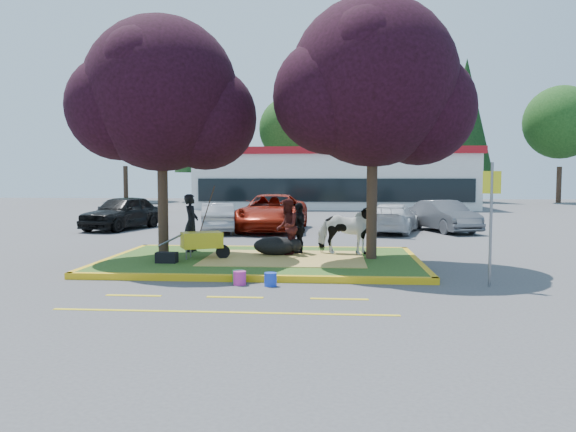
# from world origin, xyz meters

# --- Properties ---
(ground) EXTENTS (90.00, 90.00, 0.00)m
(ground) POSITION_xyz_m (0.00, 0.00, 0.00)
(ground) COLOR #424244
(ground) RESTS_ON ground
(median_island) EXTENTS (8.00, 5.00, 0.15)m
(median_island) POSITION_xyz_m (0.00, 0.00, 0.07)
(median_island) COLOR #2A4916
(median_island) RESTS_ON ground
(curb_near) EXTENTS (8.30, 0.16, 0.15)m
(curb_near) POSITION_xyz_m (0.00, -2.58, 0.07)
(curb_near) COLOR gold
(curb_near) RESTS_ON ground
(curb_far) EXTENTS (8.30, 0.16, 0.15)m
(curb_far) POSITION_xyz_m (0.00, 2.58, 0.07)
(curb_far) COLOR gold
(curb_far) RESTS_ON ground
(curb_left) EXTENTS (0.16, 5.30, 0.15)m
(curb_left) POSITION_xyz_m (-4.08, 0.00, 0.07)
(curb_left) COLOR gold
(curb_left) RESTS_ON ground
(curb_right) EXTENTS (0.16, 5.30, 0.15)m
(curb_right) POSITION_xyz_m (4.08, 0.00, 0.07)
(curb_right) COLOR gold
(curb_right) RESTS_ON ground
(straw_bedding) EXTENTS (4.20, 3.00, 0.01)m
(straw_bedding) POSITION_xyz_m (0.60, 0.00, 0.15)
(straw_bedding) COLOR tan
(straw_bedding) RESTS_ON median_island
(tree_purple_left) EXTENTS (5.06, 4.20, 6.51)m
(tree_purple_left) POSITION_xyz_m (-2.78, 0.38, 4.36)
(tree_purple_left) COLOR black
(tree_purple_left) RESTS_ON median_island
(tree_purple_right) EXTENTS (5.30, 4.40, 6.82)m
(tree_purple_right) POSITION_xyz_m (2.92, 0.18, 4.56)
(tree_purple_right) COLOR black
(tree_purple_right) RESTS_ON median_island
(fire_lane_stripe_a) EXTENTS (1.10, 0.12, 0.01)m
(fire_lane_stripe_a) POSITION_xyz_m (-2.00, -4.20, 0.00)
(fire_lane_stripe_a) COLOR yellow
(fire_lane_stripe_a) RESTS_ON ground
(fire_lane_stripe_b) EXTENTS (1.10, 0.12, 0.01)m
(fire_lane_stripe_b) POSITION_xyz_m (0.00, -4.20, 0.00)
(fire_lane_stripe_b) COLOR yellow
(fire_lane_stripe_b) RESTS_ON ground
(fire_lane_stripe_c) EXTENTS (1.10, 0.12, 0.01)m
(fire_lane_stripe_c) POSITION_xyz_m (2.00, -4.20, 0.00)
(fire_lane_stripe_c) COLOR yellow
(fire_lane_stripe_c) RESTS_ON ground
(fire_lane_long) EXTENTS (6.00, 0.10, 0.01)m
(fire_lane_long) POSITION_xyz_m (0.00, -5.40, 0.00)
(fire_lane_long) COLOR yellow
(fire_lane_long) RESTS_ON ground
(retail_building) EXTENTS (20.40, 8.40, 4.40)m
(retail_building) POSITION_xyz_m (2.00, 27.98, 2.25)
(retail_building) COLOR silver
(retail_building) RESTS_ON ground
(treeline) EXTENTS (46.58, 7.80, 14.63)m
(treeline) POSITION_xyz_m (1.23, 37.61, 7.73)
(treeline) COLOR black
(treeline) RESTS_ON ground
(cow) EXTENTS (1.75, 0.97, 1.41)m
(cow) POSITION_xyz_m (2.26, 0.84, 0.85)
(cow) COLOR silver
(cow) RESTS_ON median_island
(calf) EXTENTS (1.35, 1.07, 0.51)m
(calf) POSITION_xyz_m (0.28, 0.60, 0.41)
(calf) COLOR black
(calf) RESTS_ON median_island
(handler) EXTENTS (0.41, 0.62, 1.67)m
(handler) POSITION_xyz_m (-2.21, 1.19, 0.98)
(handler) COLOR black
(handler) RESTS_ON median_island
(visitor_a) EXTENTS (0.61, 0.77, 1.56)m
(visitor_a) POSITION_xyz_m (0.61, 0.68, 0.93)
(visitor_a) COLOR #411412
(visitor_a) RESTS_ON median_island
(visitor_b) EXTENTS (0.60, 0.91, 1.44)m
(visitor_b) POSITION_xyz_m (0.92, 1.03, 0.87)
(visitor_b) COLOR black
(visitor_b) RESTS_ON median_island
(wheelbarrow) EXTENTS (1.84, 0.99, 0.70)m
(wheelbarrow) POSITION_xyz_m (-1.57, -0.19, 0.63)
(wheelbarrow) COLOR black
(wheelbarrow) RESTS_ON median_island
(gear_bag_dark) EXTENTS (0.54, 0.31, 0.27)m
(gear_bag_dark) POSITION_xyz_m (-2.30, -0.99, 0.28)
(gear_bag_dark) COLOR black
(gear_bag_dark) RESTS_ON median_island
(gear_bag_green) EXTENTS (0.41, 0.26, 0.22)m
(gear_bag_green) POSITION_xyz_m (-2.49, -0.61, 0.26)
(gear_bag_green) COLOR black
(gear_bag_green) RESTS_ON median_island
(sign_post) EXTENTS (0.36, 0.13, 2.62)m
(sign_post) POSITION_xyz_m (5.18, -2.70, 1.62)
(sign_post) COLOR slate
(sign_post) RESTS_ON ground
(bucket_green) EXTENTS (0.31, 0.31, 0.29)m
(bucket_green) POSITION_xyz_m (-0.16, -2.80, 0.15)
(bucket_green) COLOR #17972B
(bucket_green) RESTS_ON ground
(bucket_pink) EXTENTS (0.35, 0.35, 0.30)m
(bucket_pink) POSITION_xyz_m (-0.12, -2.96, 0.15)
(bucket_pink) COLOR #CD2D95
(bucket_pink) RESTS_ON ground
(bucket_blue) EXTENTS (0.32, 0.32, 0.29)m
(bucket_blue) POSITION_xyz_m (0.56, -3.04, 0.14)
(bucket_blue) COLOR blue
(bucket_blue) RESTS_ON ground
(car_black) EXTENTS (2.85, 4.70, 1.50)m
(car_black) POSITION_xyz_m (-7.37, 9.29, 0.75)
(car_black) COLOR black
(car_black) RESTS_ON ground
(car_silver) EXTENTS (2.02, 3.89, 1.22)m
(car_silver) POSITION_xyz_m (-2.90, 8.31, 0.61)
(car_silver) COLOR #9A9CA2
(car_silver) RESTS_ON ground
(car_red) EXTENTS (2.80, 5.73, 1.57)m
(car_red) POSITION_xyz_m (-0.69, 9.14, 0.78)
(car_red) COLOR maroon
(car_red) RESTS_ON ground
(car_white) EXTENTS (2.70, 4.47, 1.21)m
(car_white) POSITION_xyz_m (4.40, 8.69, 0.61)
(car_white) COLOR silver
(car_white) RESTS_ON ground
(car_grey) EXTENTS (2.60, 4.23, 1.31)m
(car_grey) POSITION_xyz_m (6.58, 9.34, 0.66)
(car_grey) COLOR #505257
(car_grey) RESTS_ON ground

